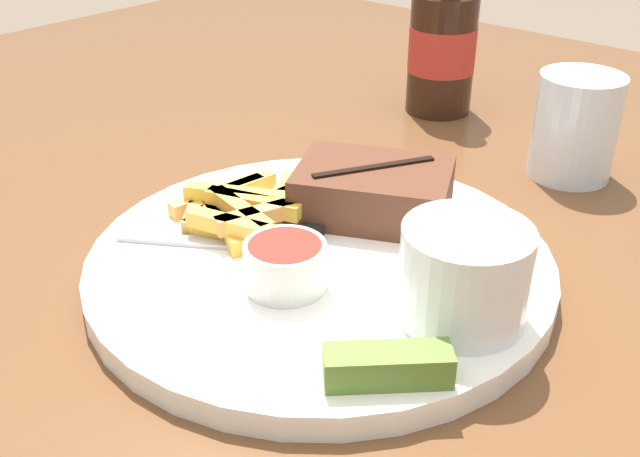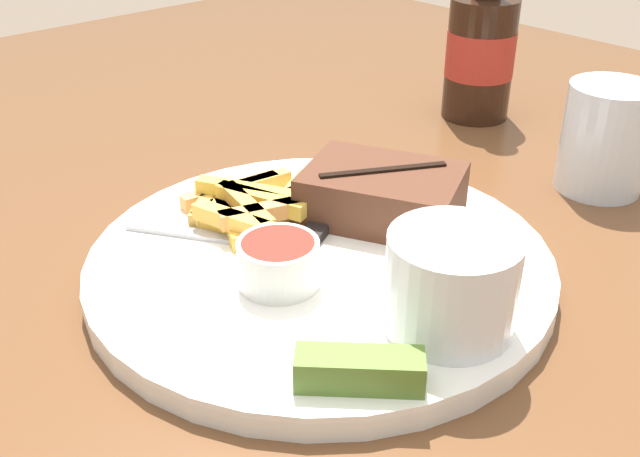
% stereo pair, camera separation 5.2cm
% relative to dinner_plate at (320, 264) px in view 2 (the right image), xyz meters
% --- Properties ---
extents(dining_table, '(1.56, 1.42, 0.73)m').
position_rel_dinner_plate_xyz_m(dining_table, '(0.00, 0.00, -0.07)').
color(dining_table, brown).
rests_on(dining_table, ground_plane).
extents(dinner_plate, '(0.33, 0.33, 0.02)m').
position_rel_dinner_plate_xyz_m(dinner_plate, '(0.00, 0.00, 0.00)').
color(dinner_plate, white).
rests_on(dinner_plate, dining_table).
extents(steak_portion, '(0.14, 0.12, 0.04)m').
position_rel_dinner_plate_xyz_m(steak_portion, '(-0.01, 0.07, 0.03)').
color(steak_portion, '#512D1E').
rests_on(steak_portion, dinner_plate).
extents(fries_pile, '(0.12, 0.12, 0.02)m').
position_rel_dinner_plate_xyz_m(fries_pile, '(-0.08, -0.00, 0.02)').
color(fries_pile, gold).
rests_on(fries_pile, dinner_plate).
extents(coleslaw_cup, '(0.08, 0.08, 0.06)m').
position_rel_dinner_plate_xyz_m(coleslaw_cup, '(0.11, -0.00, 0.04)').
color(coleslaw_cup, white).
rests_on(coleslaw_cup, dinner_plate).
extents(dipping_sauce_cup, '(0.05, 0.05, 0.03)m').
position_rel_dinner_plate_xyz_m(dipping_sauce_cup, '(0.01, -0.05, 0.03)').
color(dipping_sauce_cup, silver).
rests_on(dipping_sauce_cup, dinner_plate).
extents(pickle_spear, '(0.07, 0.07, 0.02)m').
position_rel_dinner_plate_xyz_m(pickle_spear, '(0.12, -0.08, 0.02)').
color(pickle_spear, '#567A2D').
rests_on(pickle_spear, dinner_plate).
extents(fork_utensil, '(0.12, 0.08, 0.00)m').
position_rel_dinner_plate_xyz_m(fork_utensil, '(-0.07, -0.05, 0.01)').
color(fork_utensil, '#B7B7BC').
rests_on(fork_utensil, dinner_plate).
extents(knife_utensil, '(0.09, 0.16, 0.01)m').
position_rel_dinner_plate_xyz_m(knife_utensil, '(-0.03, 0.04, 0.01)').
color(knife_utensil, '#B7B7BC').
rests_on(knife_utensil, dinner_plate).
extents(beer_bottle, '(0.07, 0.07, 0.20)m').
position_rel_dinner_plate_xyz_m(beer_bottle, '(-0.12, 0.34, 0.06)').
color(beer_bottle, black).
rests_on(beer_bottle, dining_table).
extents(drinking_glass, '(0.07, 0.07, 0.09)m').
position_rel_dinner_plate_xyz_m(drinking_glass, '(0.06, 0.27, 0.04)').
color(drinking_glass, silver).
rests_on(drinking_glass, dining_table).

